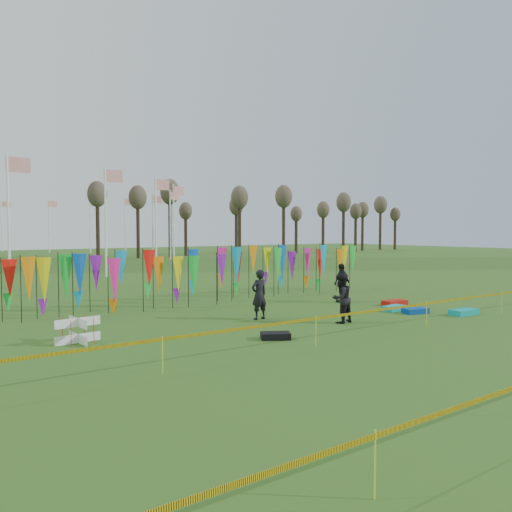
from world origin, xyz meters
TOP-DOWN VIEW (x-y plane):
  - ground at (0.00, 0.00)m, footprint 160.00×160.00m
  - banner_row at (0.28, 8.46)m, footprint 18.64×0.64m
  - caution_tape_near at (-0.22, -1.04)m, footprint 26.00×0.02m
  - tree_line at (32.00, 44.00)m, footprint 53.92×1.92m
  - box_kite at (-7.59, 3.33)m, footprint 0.71×0.71m
  - person_left at (-0.81, 3.50)m, footprint 0.73×0.56m
  - person_mid at (1.24, 1.19)m, footprint 0.92×0.61m
  - person_right at (5.00, 4.96)m, footprint 1.16×0.78m
  - kite_bag_turquoise at (5.03, 1.90)m, footprint 1.12×0.64m
  - kite_bag_blue at (5.20, 0.96)m, footprint 1.11×0.74m
  - kite_bag_red at (6.34, 2.95)m, footprint 1.21×0.59m
  - kite_bag_black at (-2.38, 0.40)m, footprint 1.05×0.90m
  - kite_bag_teal at (6.48, -0.40)m, footprint 1.25×0.65m

SIDE VIEW (x-z plane):
  - ground at x=0.00m, z-range 0.00..0.00m
  - kite_bag_black at x=-2.38m, z-range 0.00..0.21m
  - kite_bag_blue at x=5.20m, z-range 0.00..0.21m
  - kite_bag_turquoise at x=5.03m, z-range 0.00..0.21m
  - kite_bag_red at x=6.34m, z-range 0.00..0.22m
  - kite_bag_teal at x=6.48m, z-range 0.00..0.23m
  - box_kite at x=-7.59m, z-range 0.00..0.78m
  - caution_tape_near at x=-0.22m, z-range 0.33..1.23m
  - person_mid at x=1.24m, z-range 0.00..1.81m
  - person_right at x=5.00m, z-range 0.00..1.83m
  - person_left at x=-0.81m, z-range 0.00..1.90m
  - banner_row at x=0.28m, z-range 0.36..2.84m
  - tree_line at x=32.00m, z-range 2.25..10.09m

